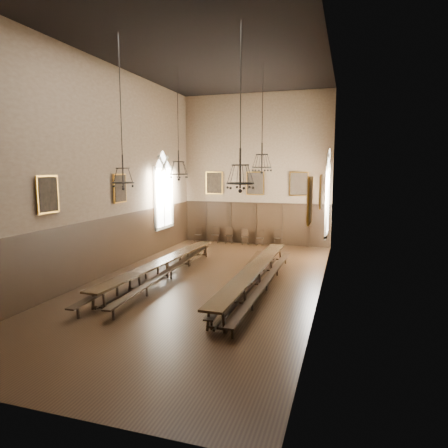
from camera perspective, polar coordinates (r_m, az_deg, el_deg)
The scene contains 32 objects.
floor at distance 16.26m, azimuth -2.75°, elevation -8.45°, with size 9.00×18.00×0.02m, color black.
ceiling at distance 16.23m, azimuth -2.97°, elevation 23.78°, with size 9.00×18.00×0.02m, color black.
wall_back at distance 24.27m, azimuth 4.57°, elevation 7.71°, with size 9.00×0.02×9.00m, color #78634A.
wall_front at distance 7.80m, azimuth -26.50°, elevation 6.62°, with size 9.00×0.02×9.00m, color #78634A.
wall_left at distance 17.68m, azimuth -16.83°, elevation 7.35°, with size 0.02×18.00×9.00m, color #78634A.
wall_right at distance 14.68m, azimuth 14.05°, elevation 7.41°, with size 0.02×18.00×9.00m, color #78634A.
wainscot_panelling at distance 15.96m, azimuth -2.78°, elevation -4.11°, with size 9.00×18.00×2.50m, color black, non-canonical shape.
table_left at distance 17.15m, azimuth -8.78°, elevation -6.36°, with size 1.10×9.48×0.74m.
table_right at distance 15.65m, azimuth 4.32°, elevation -7.59°, with size 0.80×10.08×0.79m.
bench_left_outer at distance 17.09m, azimuth -11.11°, elevation -6.74°, with size 0.73×10.16×0.46m.
bench_left_inner at distance 16.87m, azimuth -7.56°, elevation -6.84°, with size 0.85×10.22×0.46m.
bench_right_inner at distance 15.82m, azimuth 2.53°, elevation -7.84°, with size 0.92×9.66×0.43m.
bench_right_outer at distance 15.29m, azimuth 6.11°, elevation -8.42°, with size 0.37×9.82×0.44m.
chair_0 at distance 25.24m, azimuth -3.73°, elevation -1.93°, with size 0.43×0.43×0.89m.
chair_1 at distance 24.89m, azimuth -1.24°, elevation -1.99°, with size 0.47×0.47×0.99m.
chair_2 at distance 24.61m, azimuth 0.73°, elevation -2.10°, with size 0.52×0.52×0.99m.
chair_3 at distance 24.27m, azimuth 3.03°, elevation -2.28°, with size 0.53×0.53×0.95m.
chair_4 at distance 24.04m, azimuth 5.13°, elevation -2.42°, with size 0.42×0.42×0.92m.
chair_5 at distance 23.87m, azimuth 7.69°, elevation -2.48°, with size 0.50×0.50×0.99m.
chandelier_back_left at distance 18.36m, azimuth -6.50°, elevation 8.06°, with size 0.87×0.87×4.83m.
chandelier_back_right at distance 17.77m, azimuth 5.42°, elevation 9.01°, with size 0.86×0.86×4.52m.
chandelier_front_left at distance 14.17m, azimuth -14.25°, elevation 7.28°, with size 0.77×0.77×5.04m.
chandelier_front_right at distance 12.67m, azimuth 2.33°, elevation 7.27°, with size 0.89×0.89×5.05m.
portrait_back_0 at distance 24.86m, azimuth -1.40°, elevation 5.89°, with size 1.10×0.12×1.40m.
portrait_back_1 at distance 24.15m, azimuth 4.48°, elevation 5.81°, with size 1.10×0.12×1.40m.
portrait_back_2 at distance 23.71m, azimuth 10.64°, elevation 5.66°, with size 1.10×0.12×1.40m.
portrait_left_0 at distance 18.47m, azimuth -14.65°, elevation 4.95°, with size 0.12×1.00×1.30m.
portrait_left_1 at distance 14.85m, azimuth -23.87°, elevation 3.88°, with size 0.12×1.00×1.30m.
portrait_right_0 at distance 15.71m, azimuth 13.70°, elevation 4.51°, with size 0.12×1.00×1.30m.
portrait_right_1 at distance 11.23m, azimuth 12.19°, elevation 3.31°, with size 0.12×1.00×1.30m.
window_right at distance 20.21m, azimuth 14.65°, elevation 4.33°, with size 0.20×2.20×4.60m, color white, non-canonical shape.
window_left at distance 22.44m, azimuth -8.64°, elevation 4.82°, with size 0.20×2.20×4.60m, color white, non-canonical shape.
Camera 1 is at (5.38, -14.65, 4.56)m, focal length 32.00 mm.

